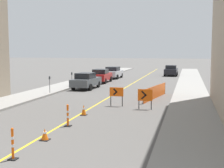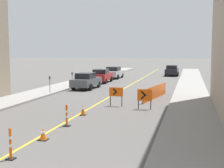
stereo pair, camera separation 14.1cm
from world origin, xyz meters
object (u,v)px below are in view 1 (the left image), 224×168
at_px(parked_car_opposite_side, 171,70).
at_px(delineator_post_rear, 68,117).
at_px(arrow_barricade_secondary, 145,96).
at_px(traffic_cone_second, 45,134).
at_px(parked_car_curb_mid, 101,76).
at_px(delineator_post_front, 13,146).
at_px(parked_car_curb_far, 113,72).
at_px(parking_meter_far_curb, 72,76).
at_px(parked_car_curb_near, 86,81).
at_px(traffic_cone_third, 84,110).
at_px(arrow_barricade_primary, 116,93).
at_px(parking_meter_near_curb, 50,81).

bearing_deg(parked_car_opposite_side, delineator_post_rear, -94.61).
bearing_deg(arrow_barricade_secondary, traffic_cone_second, -116.43).
relative_size(delineator_post_rear, parked_car_curb_mid, 0.25).
bearing_deg(traffic_cone_second, parked_car_opposite_side, 84.72).
height_order(delineator_post_front, parked_car_curb_far, parked_car_curb_far).
bearing_deg(arrow_barricade_secondary, delineator_post_rear, -124.69).
height_order(delineator_post_rear, parked_car_curb_mid, parked_car_curb_mid).
distance_m(delineator_post_front, parking_meter_far_curb, 21.16).
bearing_deg(delineator_post_front, parked_car_curb_near, 101.33).
bearing_deg(parking_meter_far_curb, traffic_cone_third, -66.11).
bearing_deg(delineator_post_rear, arrow_barricade_primary, 79.90).
height_order(delineator_post_front, parked_car_curb_mid, parked_car_curb_mid).
height_order(traffic_cone_second, parking_meter_far_curb, parking_meter_far_curb).
bearing_deg(parking_meter_near_curb, traffic_cone_second, -65.83).
bearing_deg(parked_car_curb_mid, traffic_cone_third, -78.77).
distance_m(delineator_post_front, arrow_barricade_primary, 11.07).
height_order(delineator_post_front, arrow_barricade_secondary, arrow_barricade_secondary).
relative_size(delineator_post_front, parked_car_curb_far, 0.26).
height_order(traffic_cone_second, parked_car_curb_mid, parked_car_curb_mid).
xyz_separation_m(traffic_cone_second, parked_car_opposite_side, (3.30, 35.69, 0.55)).
bearing_deg(arrow_barricade_primary, parked_car_opposite_side, 82.93).
relative_size(delineator_post_front, parked_car_opposite_side, 0.26).
relative_size(traffic_cone_second, parked_car_opposite_side, 0.12).
height_order(delineator_post_front, parked_car_curb_near, parked_car_curb_near).
height_order(traffic_cone_second, parked_car_opposite_side, parked_car_opposite_side).
xyz_separation_m(parked_car_curb_mid, parking_meter_near_curb, (-1.50, -10.79, 0.36)).
distance_m(traffic_cone_second, parked_car_curb_mid, 23.89).
relative_size(traffic_cone_second, parking_meter_near_curb, 0.35).
height_order(delineator_post_rear, parking_meter_far_curb, parking_meter_far_curb).
relative_size(delineator_post_rear, arrow_barricade_primary, 0.86).
xyz_separation_m(arrow_barricade_primary, parked_car_opposite_side, (2.18, 27.10, -0.11)).
distance_m(traffic_cone_third, delineator_post_rear, 2.73).
height_order(arrow_barricade_primary, arrow_barricade_secondary, arrow_barricade_secondary).
distance_m(delineator_post_rear, parked_car_curb_far, 27.04).
xyz_separation_m(delineator_post_front, arrow_barricade_primary, (1.14, 11.00, 0.43)).
bearing_deg(traffic_cone_second, arrow_barricade_secondary, 68.25).
bearing_deg(parked_car_curb_mid, parking_meter_near_curb, -99.45).
distance_m(arrow_barricade_primary, parking_meter_near_curb, 7.99).
xyz_separation_m(delineator_post_rear, arrow_barricade_primary, (1.08, 6.08, 0.44)).
relative_size(traffic_cone_third, arrow_barricade_secondary, 0.48).
height_order(delineator_post_front, parked_car_opposite_side, parked_car_opposite_side).
bearing_deg(traffic_cone_third, parked_car_curb_far, 99.52).
bearing_deg(parked_car_curb_far, parked_car_curb_near, -87.07).
bearing_deg(parked_car_curb_mid, traffic_cone_second, -81.37).
bearing_deg(parked_car_curb_far, traffic_cone_third, -78.11).
xyz_separation_m(arrow_barricade_secondary, parking_meter_near_curb, (-8.86, 4.83, 0.29)).
relative_size(parked_car_curb_near, parking_meter_far_curb, 3.07).
bearing_deg(parking_meter_far_curb, delineator_post_front, -74.40).
height_order(traffic_cone_third, parked_car_curb_mid, parked_car_curb_mid).
relative_size(delineator_post_front, arrow_barricade_secondary, 0.86).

